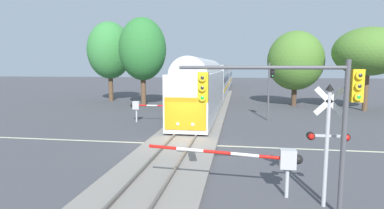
{
  "coord_description": "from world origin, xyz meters",
  "views": [
    {
      "loc": [
        3.44,
        -18.22,
        4.79
      ],
      "look_at": [
        0.07,
        3.84,
        2.0
      ],
      "focal_mm": 28.9,
      "sensor_mm": 36.0,
      "label": 1
    }
  ],
  "objects_px": {
    "crossing_gate_near": "(270,159)",
    "traffic_signal_near_right": "(293,98)",
    "crossing_gate_far": "(142,106)",
    "maple_right_background": "(368,52)",
    "oak_behind_train": "(143,49)",
    "commuter_train": "(218,79)",
    "pine_left_background": "(110,51)",
    "crossing_signal_mast": "(328,133)",
    "oak_far_right": "(295,61)",
    "traffic_signal_far_side": "(271,82)"
  },
  "relations": [
    {
      "from": "pine_left_background",
      "to": "crossing_gate_near",
      "type": "bearing_deg",
      "value": -57.34
    },
    {
      "from": "crossing_gate_near",
      "to": "traffic_signal_near_right",
      "type": "xyz_separation_m",
      "value": [
        0.51,
        -1.2,
        2.36
      ]
    },
    {
      "from": "crossing_gate_far",
      "to": "traffic_signal_near_right",
      "type": "bearing_deg",
      "value": -57.0
    },
    {
      "from": "crossing_gate_near",
      "to": "oak_far_right",
      "type": "relative_size",
      "value": 0.64
    },
    {
      "from": "commuter_train",
      "to": "oak_behind_train",
      "type": "xyz_separation_m",
      "value": [
        -7.98,
        -14.55,
        4.02
      ]
    },
    {
      "from": "traffic_signal_near_right",
      "to": "oak_behind_train",
      "type": "relative_size",
      "value": 0.54
    },
    {
      "from": "oak_far_right",
      "to": "crossing_gate_near",
      "type": "bearing_deg",
      "value": -101.21
    },
    {
      "from": "crossing_gate_near",
      "to": "oak_behind_train",
      "type": "bearing_deg",
      "value": 117.06
    },
    {
      "from": "crossing_gate_near",
      "to": "crossing_signal_mast",
      "type": "distance_m",
      "value": 2.19
    },
    {
      "from": "crossing_gate_near",
      "to": "oak_far_right",
      "type": "bearing_deg",
      "value": 78.79
    },
    {
      "from": "traffic_signal_near_right",
      "to": "maple_right_background",
      "type": "xyz_separation_m",
      "value": [
        11.73,
        25.3,
        2.49
      ]
    },
    {
      "from": "oak_far_right",
      "to": "traffic_signal_near_right",
      "type": "bearing_deg",
      "value": -99.76
    },
    {
      "from": "traffic_signal_near_right",
      "to": "oak_behind_train",
      "type": "bearing_deg",
      "value": 116.88
    },
    {
      "from": "pine_left_background",
      "to": "oak_far_right",
      "type": "relative_size",
      "value": 1.2
    },
    {
      "from": "traffic_signal_far_side",
      "to": "maple_right_background",
      "type": "bearing_deg",
      "value": 35.8
    },
    {
      "from": "crossing_gate_far",
      "to": "maple_right_background",
      "type": "bearing_deg",
      "value": 25.17
    },
    {
      "from": "oak_behind_train",
      "to": "oak_far_right",
      "type": "bearing_deg",
      "value": 8.7
    },
    {
      "from": "maple_right_background",
      "to": "pine_left_background",
      "type": "relative_size",
      "value": 0.82
    },
    {
      "from": "crossing_signal_mast",
      "to": "crossing_gate_near",
      "type": "bearing_deg",
      "value": 161.27
    },
    {
      "from": "crossing_gate_near",
      "to": "maple_right_background",
      "type": "distance_m",
      "value": 27.46
    },
    {
      "from": "maple_right_background",
      "to": "traffic_signal_far_side",
      "type": "bearing_deg",
      "value": -144.2
    },
    {
      "from": "traffic_signal_far_side",
      "to": "oak_behind_train",
      "type": "bearing_deg",
      "value": 149.66
    },
    {
      "from": "commuter_train",
      "to": "crossing_gate_near",
      "type": "relative_size",
      "value": 11.51
    },
    {
      "from": "crossing_gate_near",
      "to": "crossing_gate_far",
      "type": "xyz_separation_m",
      "value": [
        -9.34,
        13.96,
        -0.04
      ]
    },
    {
      "from": "crossing_signal_mast",
      "to": "pine_left_background",
      "type": "height_order",
      "value": "pine_left_background"
    },
    {
      "from": "crossing_signal_mast",
      "to": "oak_far_right",
      "type": "distance_m",
      "value": 28.39
    },
    {
      "from": "crossing_gate_far",
      "to": "oak_behind_train",
      "type": "relative_size",
      "value": 0.5
    },
    {
      "from": "commuter_train",
      "to": "crossing_signal_mast",
      "type": "xyz_separation_m",
      "value": [
        6.38,
        -39.79,
        -0.17
      ]
    },
    {
      "from": "oak_far_right",
      "to": "crossing_gate_far",
      "type": "bearing_deg",
      "value": -137.69
    },
    {
      "from": "maple_right_background",
      "to": "oak_far_right",
      "type": "height_order",
      "value": "oak_far_right"
    },
    {
      "from": "traffic_signal_far_side",
      "to": "traffic_signal_near_right",
      "type": "distance_m",
      "value": 17.61
    },
    {
      "from": "traffic_signal_far_side",
      "to": "traffic_signal_near_right",
      "type": "height_order",
      "value": "traffic_signal_far_side"
    },
    {
      "from": "traffic_signal_near_right",
      "to": "oak_far_right",
      "type": "xyz_separation_m",
      "value": [
        4.92,
        28.61,
        1.62
      ]
    },
    {
      "from": "oak_behind_train",
      "to": "pine_left_background",
      "type": "relative_size",
      "value": 0.98
    },
    {
      "from": "crossing_signal_mast",
      "to": "traffic_signal_near_right",
      "type": "distance_m",
      "value": 1.85
    },
    {
      "from": "crossing_signal_mast",
      "to": "crossing_gate_far",
      "type": "distance_m",
      "value": 18.35
    },
    {
      "from": "crossing_signal_mast",
      "to": "traffic_signal_far_side",
      "type": "bearing_deg",
      "value": 90.79
    },
    {
      "from": "crossing_signal_mast",
      "to": "crossing_gate_far",
      "type": "bearing_deg",
      "value": 127.33
    },
    {
      "from": "crossing_signal_mast",
      "to": "maple_right_background",
      "type": "xyz_separation_m",
      "value": [
        10.47,
        24.7,
        3.71
      ]
    },
    {
      "from": "traffic_signal_far_side",
      "to": "crossing_gate_far",
      "type": "bearing_deg",
      "value": -167.46
    },
    {
      "from": "traffic_signal_far_side",
      "to": "maple_right_background",
      "type": "distance_m",
      "value": 13.51
    },
    {
      "from": "traffic_signal_near_right",
      "to": "maple_right_background",
      "type": "relative_size",
      "value": 0.64
    },
    {
      "from": "commuter_train",
      "to": "crossing_gate_far",
      "type": "xyz_separation_m",
      "value": [
        -4.72,
        -25.23,
        -1.35
      ]
    },
    {
      "from": "maple_right_background",
      "to": "oak_behind_train",
      "type": "bearing_deg",
      "value": 178.73
    },
    {
      "from": "maple_right_background",
      "to": "oak_far_right",
      "type": "relative_size",
      "value": 0.99
    },
    {
      "from": "crossing_gate_near",
      "to": "traffic_signal_near_right",
      "type": "relative_size",
      "value": 1.01
    },
    {
      "from": "commuter_train",
      "to": "crossing_gate_near",
      "type": "bearing_deg",
      "value": -83.29
    },
    {
      "from": "crossing_signal_mast",
      "to": "maple_right_background",
      "type": "relative_size",
      "value": 0.48
    },
    {
      "from": "oak_behind_train",
      "to": "traffic_signal_near_right",
      "type": "bearing_deg",
      "value": -63.12
    },
    {
      "from": "crossing_gate_far",
      "to": "pine_left_background",
      "type": "xyz_separation_m",
      "value": [
        -9.33,
        15.15,
        5.49
      ]
    }
  ]
}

